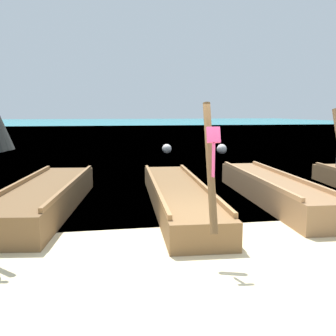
{
  "coord_description": "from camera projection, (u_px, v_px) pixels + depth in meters",
  "views": [
    {
      "loc": [
        -1.72,
        -6.29,
        2.38
      ],
      "look_at": [
        0.0,
        3.3,
        0.94
      ],
      "focal_mm": 41.0,
      "sensor_mm": 36.0,
      "label": 1
    }
  ],
  "objects": [
    {
      "name": "mooring_buoy_far",
      "position": [
        167.0,
        149.0,
        21.89
      ],
      "size": [
        0.54,
        0.54,
        0.54
      ],
      "color": "white",
      "rests_on": "sea_water"
    },
    {
      "name": "longtail_boat_blue_ribbon",
      "position": [
        272.0,
        189.0,
        10.17
      ],
      "size": [
        1.35,
        6.56,
        2.44
      ],
      "color": "olive",
      "rests_on": "ground"
    },
    {
      "name": "longtail_boat_yellow_ribbon",
      "position": [
        46.0,
        197.0,
        9.27
      ],
      "size": [
        2.13,
        6.22,
        2.89
      ],
      "color": "brown",
      "rests_on": "ground"
    },
    {
      "name": "longtail_boat_pink_ribbon",
      "position": [
        178.0,
        196.0,
        9.62
      ],
      "size": [
        1.62,
        7.3,
        2.53
      ],
      "color": "brown",
      "rests_on": "ground"
    },
    {
      "name": "mooring_buoy_near",
      "position": [
        222.0,
        149.0,
        21.59
      ],
      "size": [
        0.56,
        0.56,
        0.56
      ],
      "color": "white",
      "rests_on": "sea_water"
    },
    {
      "name": "ground",
      "position": [
        201.0,
        247.0,
        6.77
      ],
      "size": [
        120.0,
        120.0,
        0.0
      ],
      "primitive_type": "plane",
      "color": "beige"
    },
    {
      "name": "sea_water",
      "position": [
        109.0,
        125.0,
        66.46
      ],
      "size": [
        120.0,
        120.0,
        0.0
      ],
      "primitive_type": "plane",
      "color": "teal",
      "rests_on": "ground"
    }
  ]
}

